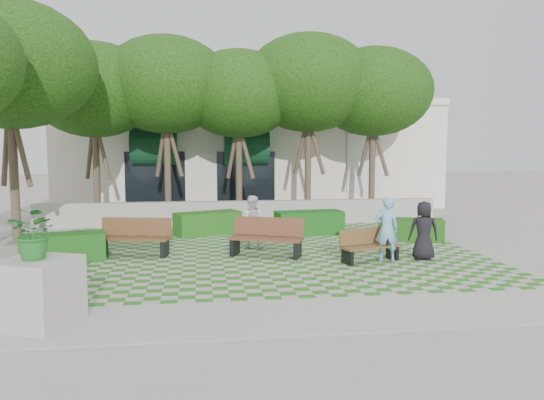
{
  "coord_description": "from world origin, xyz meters",
  "views": [
    {
      "loc": [
        -1.54,
        -13.53,
        2.94
      ],
      "look_at": [
        0.5,
        1.5,
        1.4
      ],
      "focal_mm": 35.0,
      "sensor_mm": 36.0,
      "label": 1
    }
  ],
  "objects": [
    {
      "name": "person_white",
      "position": [
        -0.09,
        1.55,
        0.77
      ],
      "size": [
        0.87,
        0.75,
        1.53
      ],
      "primitive_type": "imported",
      "rotation": [
        0.0,
        0.0,
        2.88
      ],
      "color": "white",
      "rests_on": "ground"
    },
    {
      "name": "person_blue",
      "position": [
        3.17,
        -0.64,
        0.84
      ],
      "size": [
        0.65,
        0.47,
        1.67
      ],
      "primitive_type": "imported",
      "rotation": [
        0.0,
        0.0,
        3.03
      ],
      "color": "#78AEDA",
      "rests_on": "ground"
    },
    {
      "name": "hedge_east",
      "position": [
        4.95,
        2.1,
        0.34
      ],
      "size": [
        2.11,
        1.33,
        0.69
      ],
      "primitive_type": "cube",
      "rotation": [
        0.0,
        0.0,
        -0.3
      ],
      "color": "#194612",
      "rests_on": "ground"
    },
    {
      "name": "person_dark",
      "position": [
        4.18,
        -0.63,
        0.77
      ],
      "size": [
        0.84,
        0.64,
        1.54
      ],
      "primitive_type": "imported",
      "rotation": [
        0.0,
        0.0,
        2.92
      ],
      "color": "black",
      "rests_on": "ground"
    },
    {
      "name": "hedge_midright",
      "position": [
        2.06,
        3.73,
        0.39
      ],
      "size": [
        2.32,
        1.17,
        0.78
      ],
      "primitive_type": "cube",
      "rotation": [
        0.0,
        0.0,
        0.13
      ],
      "color": "#144C15",
      "rests_on": "ground"
    },
    {
      "name": "bench_east",
      "position": [
        2.72,
        -0.62,
        0.4
      ],
      "size": [
        1.66,
        0.99,
        0.83
      ],
      "rotation": [
        0.0,
        0.0,
        0.32
      ],
      "color": "brown",
      "rests_on": "ground"
    },
    {
      "name": "tree_row",
      "position": [
        -1.86,
        5.95,
        5.18
      ],
      "size": [
        17.7,
        13.4,
        7.41
      ],
      "color": "#47382B",
      "rests_on": "ground"
    },
    {
      "name": "hedge_west",
      "position": [
        -5.05,
        0.48,
        0.36
      ],
      "size": [
        2.17,
        1.28,
        0.71
      ],
      "primitive_type": "cube",
      "rotation": [
        0.0,
        0.0,
        0.24
      ],
      "color": "#154B14",
      "rests_on": "ground"
    },
    {
      "name": "bench_mid",
      "position": [
        0.2,
        0.37,
        0.5
      ],
      "size": [
        2.06,
        1.38,
        1.03
      ],
      "rotation": [
        0.0,
        0.0,
        -0.41
      ],
      "color": "#58301E",
      "rests_on": "ground"
    },
    {
      "name": "sidewalk_south",
      "position": [
        0.0,
        -4.7,
        0.01
      ],
      "size": [
        16.0,
        2.0,
        0.01
      ],
      "primitive_type": "cube",
      "color": "#9E9B93",
      "rests_on": "ground"
    },
    {
      "name": "building",
      "position": [
        0.93,
        14.08,
        2.52
      ],
      "size": [
        18.0,
        8.92,
        5.15
      ],
      "color": "white",
      "rests_on": "ground"
    },
    {
      "name": "ground",
      "position": [
        0.0,
        0.0,
        0.0
      ],
      "size": [
        90.0,
        90.0,
        0.0
      ],
      "primitive_type": "plane",
      "color": "gray",
      "rests_on": "ground"
    },
    {
      "name": "hedge_midleft",
      "position": [
        -1.32,
        4.14,
        0.38
      ],
      "size": [
        2.33,
        1.63,
        0.76
      ],
      "primitive_type": "cube",
      "rotation": [
        0.0,
        0.0,
        0.4
      ],
      "color": "#1B5216",
      "rests_on": "ground"
    },
    {
      "name": "retaining_wall",
      "position": [
        0.0,
        6.2,
        0.45
      ],
      "size": [
        15.0,
        0.36,
        0.9
      ],
      "primitive_type": "cube",
      "color": "#9E9B93",
      "rests_on": "ground"
    },
    {
      "name": "bench_west",
      "position": [
        -3.33,
        0.93,
        0.49
      ],
      "size": [
        2.01,
        1.03,
        1.01
      ],
      "rotation": [
        0.0,
        0.0,
        -0.21
      ],
      "color": "#53331C",
      "rests_on": "ground"
    },
    {
      "name": "planter_front",
      "position": [
        -4.22,
        -4.58,
        0.8
      ],
      "size": [
        1.46,
        1.46,
        1.97
      ],
      "rotation": [
        0.0,
        0.0,
        -0.41
      ],
      "color": "#9E9B93",
      "rests_on": "ground"
    },
    {
      "name": "lawn",
      "position": [
        0.0,
        1.0,
        0.01
      ],
      "size": [
        12.0,
        12.0,
        0.0
      ],
      "primitive_type": "plane",
      "color": "#2B721E",
      "rests_on": "ground"
    }
  ]
}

